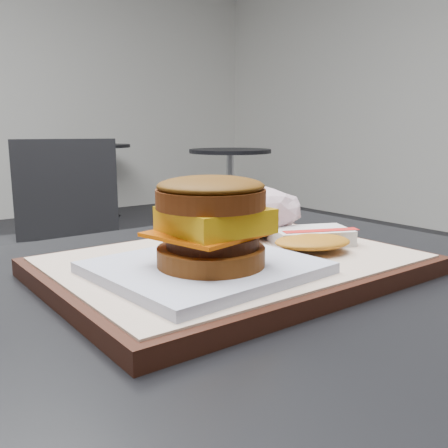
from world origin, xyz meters
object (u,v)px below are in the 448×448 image
Objects in this scene: crumpled_wrapper at (252,211)px; hash_brown at (312,239)px; customer_table at (212,446)px; serving_tray at (233,265)px; breakfast_sandwich at (210,233)px; neighbor_chair at (38,235)px.

hash_brown is at bearing -82.97° from crumpled_wrapper.
customer_table is 5.71× the size of crumpled_wrapper.
serving_tray is 0.12m from crumpled_wrapper.
customer_table is at bearing 51.88° from breakfast_sandwich.
serving_tray reaches higher than customer_table.
serving_tray is 0.10m from hash_brown.
breakfast_sandwich is (-0.06, -0.04, 0.05)m from serving_tray.
crumpled_wrapper is at bearing -96.48° from neighbor_chair.
crumpled_wrapper is (-0.01, 0.09, 0.02)m from hash_brown.
serving_tray is 1.88× the size of breakfast_sandwich.
neighbor_chair reaches higher than customer_table.
neighbor_chair is at bearing 79.54° from customer_table.
neighbor_chair reaches higher than serving_tray.
crumpled_wrapper is 0.16× the size of neighbor_chair.
neighbor_chair is at bearing 84.31° from hash_brown.
customer_table is at bearing -100.46° from neighbor_chair.
customer_table is at bearing -164.07° from serving_tray.
neighbor_chair is (0.31, 1.60, -0.32)m from breakfast_sandwich.
crumpled_wrapper reaches higher than hash_brown.
crumpled_wrapper is (0.12, 0.08, 0.24)m from customer_table.
breakfast_sandwich reaches higher than crumpled_wrapper.
hash_brown is 0.10m from crumpled_wrapper.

